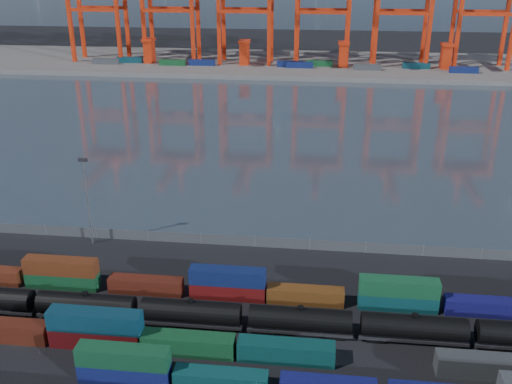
# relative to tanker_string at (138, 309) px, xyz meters

# --- Properties ---
(ground) EXTENTS (700.00, 700.00, 0.00)m
(ground) POSITION_rel_tanker_string_xyz_m (13.92, -2.99, -2.28)
(ground) COLOR black
(ground) RESTS_ON ground
(harbor_water) EXTENTS (700.00, 700.00, 0.00)m
(harbor_water) POSITION_rel_tanker_string_xyz_m (13.92, 102.01, -2.27)
(harbor_water) COLOR #313C47
(harbor_water) RESTS_ON ground
(far_quay) EXTENTS (700.00, 70.00, 2.00)m
(far_quay) POSITION_rel_tanker_string_xyz_m (13.92, 207.01, -1.28)
(far_quay) COLOR #514F4C
(far_quay) RESTS_ON ground
(container_row_south) EXTENTS (126.89, 2.36, 5.03)m
(container_row_south) POSITION_rel_tanker_string_xyz_m (4.45, -12.05, -0.25)
(container_row_south) COLOR #3D4042
(container_row_south) RESTS_ON ground
(container_row_mid) EXTENTS (130.31, 2.59, 5.53)m
(container_row_mid) POSITION_rel_tanker_string_xyz_m (11.07, -5.79, -0.62)
(container_row_mid) COLOR #414346
(container_row_mid) RESTS_ON ground
(container_row_north) EXTENTS (141.56, 2.39, 5.09)m
(container_row_north) POSITION_rel_tanker_string_xyz_m (22.37, 7.95, -0.16)
(container_row_north) COLOR navy
(container_row_north) RESTS_ON ground
(tanker_string) EXTENTS (123.30, 3.18, 4.55)m
(tanker_string) POSITION_rel_tanker_string_xyz_m (0.00, 0.00, 0.00)
(tanker_string) COLOR black
(tanker_string) RESTS_ON ground
(waterfront_fence) EXTENTS (160.12, 0.12, 2.20)m
(waterfront_fence) POSITION_rel_tanker_string_xyz_m (13.92, 25.01, -1.28)
(waterfront_fence) COLOR #595B5E
(waterfront_fence) RESTS_ON ground
(yard_light_mast) EXTENTS (1.60, 0.40, 16.60)m
(yard_light_mast) POSITION_rel_tanker_string_xyz_m (-16.08, 23.01, 7.02)
(yard_light_mast) COLOR slate
(yard_light_mast) RESTS_ON ground
(quay_containers) EXTENTS (172.58, 10.99, 2.60)m
(quay_containers) POSITION_rel_tanker_string_xyz_m (2.93, 192.47, 1.02)
(quay_containers) COLOR navy
(quay_containers) RESTS_ON far_quay
(straddle_carriers) EXTENTS (140.00, 7.00, 11.10)m
(straddle_carriers) POSITION_rel_tanker_string_xyz_m (11.42, 197.01, 5.54)
(straddle_carriers) COLOR red
(straddle_carriers) RESTS_ON far_quay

